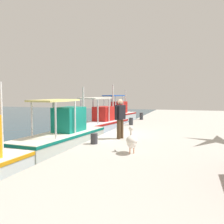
# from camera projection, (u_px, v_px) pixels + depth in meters

# --- Properties ---
(quay_pier) EXTENTS (36.00, 10.00, 0.80)m
(quay_pier) POSITION_uv_depth(u_px,v_px,m) (220.00, 151.00, 10.30)
(quay_pier) COLOR #BCB7AD
(quay_pier) RESTS_ON ground
(fishing_boat_third) EXTENTS (6.03, 2.34, 3.02)m
(fishing_boat_third) POSITION_uv_depth(u_px,v_px,m) (63.00, 135.00, 12.55)
(fishing_boat_third) COLOR silver
(fishing_boat_third) RESTS_ON ground
(fishing_boat_fourth) EXTENTS (5.62, 2.79, 3.29)m
(fishing_boat_fourth) POSITION_uv_depth(u_px,v_px,m) (100.00, 124.00, 17.67)
(fishing_boat_fourth) COLOR white
(fishing_boat_fourth) RESTS_ON ground
(fishing_boat_fifth) EXTENTS (5.57, 2.81, 2.95)m
(fishing_boat_fifth) POSITION_uv_depth(u_px,v_px,m) (117.00, 115.00, 24.69)
(fishing_boat_fifth) COLOR white
(fishing_boat_fifth) RESTS_ON ground
(pelican) EXTENTS (0.97, 0.52, 0.82)m
(pelican) POSITION_uv_depth(u_px,v_px,m) (132.00, 141.00, 8.19)
(pelican) COLOR tan
(pelican) RESTS_ON quay_pier
(fisherman_standing) EXTENTS (0.60, 0.38, 1.63)m
(fisherman_standing) POSITION_uv_depth(u_px,v_px,m) (120.00, 117.00, 10.74)
(fisherman_standing) COLOR #4C3823
(fisherman_standing) RESTS_ON quay_pier
(mooring_bollard_second) EXTENTS (0.26, 0.26, 0.39)m
(mooring_bollard_second) POSITION_uv_depth(u_px,v_px,m) (94.00, 139.00, 9.69)
(mooring_bollard_second) COLOR #333338
(mooring_bollard_second) RESTS_ON quay_pier
(mooring_bollard_third) EXTENTS (0.25, 0.25, 0.42)m
(mooring_bollard_third) POSITION_uv_depth(u_px,v_px,m) (131.00, 121.00, 15.31)
(mooring_bollard_third) COLOR #333338
(mooring_bollard_third) RESTS_ON quay_pier
(mooring_bollard_fourth) EXTENTS (0.25, 0.25, 0.49)m
(mooring_bollard_fourth) POSITION_uv_depth(u_px,v_px,m) (141.00, 116.00, 18.27)
(mooring_bollard_fourth) COLOR #333338
(mooring_bollard_fourth) RESTS_ON quay_pier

